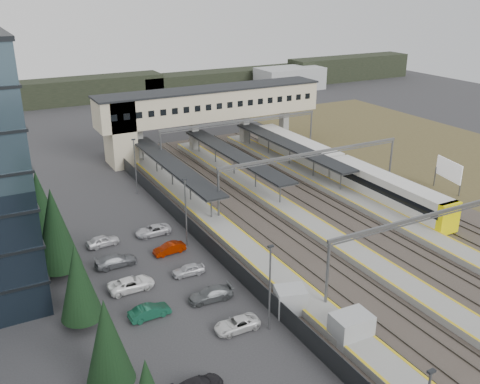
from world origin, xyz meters
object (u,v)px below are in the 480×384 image
footbridge (197,108)px  train (339,169)px  billboard (449,171)px  relay_cabin_far (290,301)px  relay_cabin_near (351,329)px

footbridge → train: (12.30, -23.71, -5.76)m
billboard → footbridge: bearing=125.0°
relay_cabin_far → train: train is taller
relay_cabin_near → footbridge: (10.70, 54.77, 6.60)m
billboard → relay_cabin_near: bearing=-148.8°
relay_cabin_near → billboard: billboard is taller
relay_cabin_far → billboard: 39.40m
relay_cabin_far → footbridge: 50.83m
relay_cabin_near → train: (23.00, 31.06, 0.84)m
footbridge → train: bearing=-62.6°
relay_cabin_far → train: size_ratio=0.08×
footbridge → billboard: footbridge is taller
footbridge → billboard: size_ratio=7.41×
relay_cabin_far → billboard: size_ratio=0.59×
relay_cabin_near → relay_cabin_far: size_ratio=1.01×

